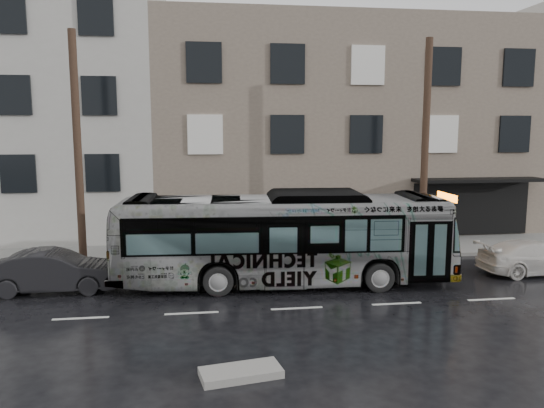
{
  "coord_description": "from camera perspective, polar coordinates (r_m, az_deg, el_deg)",
  "views": [
    {
      "loc": [
        -2.87,
        -17.9,
        5.49
      ],
      "look_at": [
        -0.09,
        2.5,
        2.53
      ],
      "focal_mm": 35.0,
      "sensor_mm": 36.0,
      "label": 1
    }
  ],
  "objects": [
    {
      "name": "ground",
      "position": [
        18.95,
        1.3,
        -8.68
      ],
      "size": [
        120.0,
        120.0,
        0.0
      ],
      "primitive_type": "plane",
      "color": "black",
      "rests_on": "ground"
    },
    {
      "name": "sidewalk",
      "position": [
        23.61,
        -0.58,
        -5.09
      ],
      "size": [
        90.0,
        3.6,
        0.15
      ],
      "primitive_type": "cube",
      "color": "gray",
      "rests_on": "ground"
    },
    {
      "name": "building_taupe",
      "position": [
        31.6,
        6.72,
        8.13
      ],
      "size": [
        20.0,
        12.0,
        11.0
      ],
      "primitive_type": "cube",
      "color": "gray",
      "rests_on": "ground"
    },
    {
      "name": "utility_pole_front",
      "position": [
        23.2,
        16.15,
        5.77
      ],
      "size": [
        0.3,
        0.3,
        9.0
      ],
      "primitive_type": "cylinder",
      "color": "#3F2B1F",
      "rests_on": "sidewalk"
    },
    {
      "name": "utility_pole_rear",
      "position": [
        21.72,
        -20.17,
        5.45
      ],
      "size": [
        0.3,
        0.3,
        9.0
      ],
      "primitive_type": "cylinder",
      "color": "#3F2B1F",
      "rests_on": "sidewalk"
    },
    {
      "name": "sign_post",
      "position": [
        24.01,
        18.24,
        -2.18
      ],
      "size": [
        0.06,
        0.06,
        2.4
      ],
      "primitive_type": "cylinder",
      "color": "slate",
      "rests_on": "sidewalk"
    },
    {
      "name": "bus",
      "position": [
        18.67,
        1.26,
        -3.72
      ],
      "size": [
        11.97,
        3.43,
        3.29
      ],
      "primitive_type": "imported",
      "rotation": [
        0.0,
        0.0,
        1.51
      ],
      "color": "#B2B2B2",
      "rests_on": "ground"
    },
    {
      "name": "white_sedan",
      "position": [
        22.56,
        26.45,
        -5.14
      ],
      "size": [
        4.37,
        1.86,
        1.26
      ],
      "primitive_type": "imported",
      "rotation": [
        0.0,
        0.0,
        1.59
      ],
      "color": "silver",
      "rests_on": "ground"
    },
    {
      "name": "dark_sedan",
      "position": [
        19.45,
        -22.41,
        -6.69
      ],
      "size": [
        4.32,
        1.56,
        1.42
      ],
      "primitive_type": "imported",
      "rotation": [
        0.0,
        0.0,
        1.58
      ],
      "color": "black",
      "rests_on": "ground"
    },
    {
      "name": "slush_pile",
      "position": [
        12.41,
        -3.37,
        -17.65
      ],
      "size": [
        1.91,
        1.1,
        0.18
      ],
      "primitive_type": "cube",
      "rotation": [
        0.0,
        0.0,
        0.18
      ],
      "color": "#9F9C97",
      "rests_on": "ground"
    }
  ]
}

